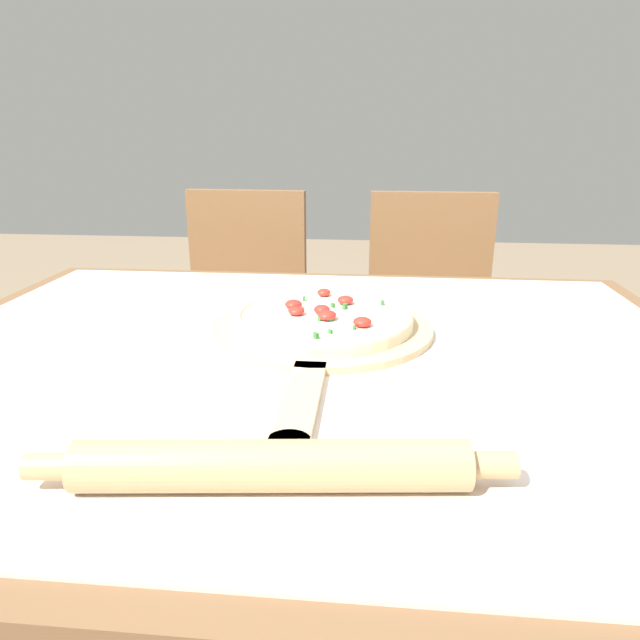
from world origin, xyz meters
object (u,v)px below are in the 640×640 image
object	(u,v)px
pizza_peel	(320,332)
rolling_pin	(271,466)
pizza	(322,317)
chair_right	(429,319)
chair_left	(242,314)

from	to	relation	value
pizza_peel	rolling_pin	bearing A→B (deg)	-90.79
pizza	chair_right	world-z (taller)	chair_right
pizza_peel	rolling_pin	size ratio (longest dim) A/B	1.28
chair_left	pizza	bearing A→B (deg)	-64.53
chair_left	chair_right	world-z (taller)	same
chair_left	pizza_peel	bearing A→B (deg)	-65.14
pizza	rolling_pin	distance (m)	0.45
pizza	chair_left	distance (m)	0.88
rolling_pin	chair_left	bearing A→B (deg)	104.56
pizza_peel	pizza	xyz separation A→B (m)	(0.00, 0.02, 0.02)
pizza	chair_left	world-z (taller)	chair_left
rolling_pin	chair_left	distance (m)	1.30
pizza_peel	chair_left	bearing A→B (deg)	112.04
rolling_pin	chair_right	world-z (taller)	chair_right
pizza_peel	chair_right	world-z (taller)	chair_right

